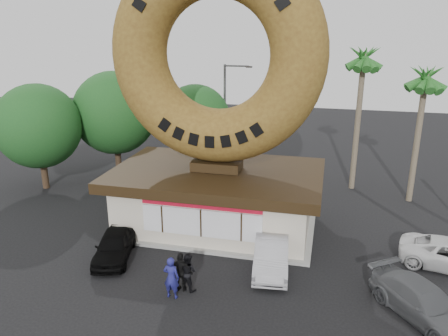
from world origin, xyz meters
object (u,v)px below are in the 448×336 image
donut_shop (217,196)px  person_right (181,272)px  person_center (188,272)px  street_lamp (227,112)px  person_left (171,278)px  car_silver (271,254)px  giant_donut (216,55)px  car_grey (423,302)px  car_black (114,245)px

donut_shop → person_right: (0.13, -6.44, -0.89)m
person_center → donut_shop: bearing=-64.0°
donut_shop → street_lamp: street_lamp is taller
donut_shop → person_center: (0.37, -6.28, -0.93)m
donut_shop → person_left: bearing=-90.7°
car_silver → street_lamp: bearing=105.3°
giant_donut → car_grey: giant_donut is taller
donut_shop → person_right: size_ratio=6.41×
person_left → person_center: 0.86m
person_center → car_grey: bearing=-155.4°
person_center → person_right: bearing=55.7°
person_right → car_silver: 4.38m
street_lamp → person_left: (1.77, -17.01, -3.57)m
giant_donut → car_black: 10.52m
car_grey → giant_donut: bearing=111.5°
donut_shop → street_lamp: (-1.86, 10.02, 2.72)m
person_left → donut_shop: bearing=-88.9°
person_left → car_silver: 4.91m
car_silver → donut_shop: bearing=127.6°
donut_shop → person_right: donut_shop is taller
person_center → car_silver: 4.09m
car_grey → donut_shop: bearing=111.6°
car_silver → car_grey: bearing=-26.4°
person_right → car_grey: person_right is taller
giant_donut → person_left: giant_donut is taller
street_lamp → car_black: 15.26m
person_right → street_lamp: bearing=-81.9°
giant_donut → street_lamp: 11.24m
street_lamp → person_left: bearing=-84.1°
street_lamp → person_center: 16.85m
donut_shop → car_silver: (3.55, -3.70, -1.05)m
donut_shop → street_lamp: size_ratio=1.40×
person_center → car_grey: (9.28, 0.32, -0.17)m
person_right → car_black: bearing=-23.1°
person_right → car_silver: size_ratio=0.40×
giant_donut → person_left: size_ratio=5.98×
street_lamp → person_left: size_ratio=4.37×
person_center → giant_donut: bearing=-64.0°
person_left → car_grey: person_left is taller
person_center → car_grey: 9.29m
car_grey → car_silver: bearing=123.0°
person_left → person_right: 0.60m
giant_donut → street_lamp: bearing=100.5°
donut_shop → car_grey: donut_shop is taller
car_black → car_grey: (13.53, -1.34, 0.00)m
giant_donut → car_silver: bearing=-46.4°
person_left → car_black: size_ratio=0.47×
person_left → person_right: size_ratio=1.05×
person_center → car_grey: person_center is taller
giant_donut → person_center: giant_donut is taller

